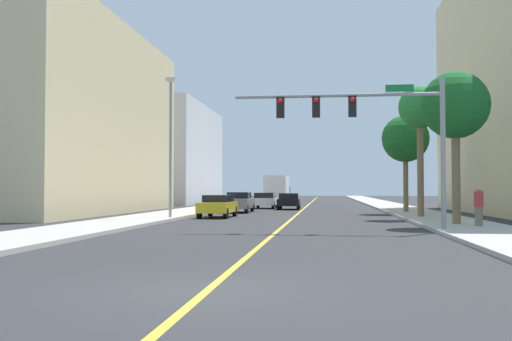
% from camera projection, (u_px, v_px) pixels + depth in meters
% --- Properties ---
extents(ground, '(192.00, 192.00, 0.00)m').
position_uv_depth(ground, '(304.00, 208.00, 51.40)').
color(ground, '#2D2D30').
extents(sidewalk_left, '(3.63, 168.00, 0.15)m').
position_uv_depth(sidewalk_left, '(216.00, 207.00, 52.36)').
color(sidewalk_left, '#B2ADA3').
rests_on(sidewalk_left, ground).
extents(sidewalk_right, '(3.63, 168.00, 0.15)m').
position_uv_depth(sidewalk_right, '(396.00, 208.00, 50.45)').
color(sidewalk_right, '#B2ADA3').
rests_on(sidewalk_right, ground).
extents(lane_marking_center, '(0.16, 144.00, 0.01)m').
position_uv_depth(lane_marking_center, '(304.00, 208.00, 51.40)').
color(lane_marking_center, yellow).
rests_on(lane_marking_center, ground).
extents(building_left_near, '(14.80, 24.56, 13.32)m').
position_uv_depth(building_left_near, '(30.00, 120.00, 42.17)').
color(building_left_near, beige).
rests_on(building_left_near, ground).
extents(building_left_far, '(11.06, 20.21, 11.36)m').
position_uv_depth(building_left_far, '(161.00, 155.00, 68.81)').
color(building_left_far, silver).
rests_on(building_left_far, ground).
extents(traffic_signal_mast, '(8.36, 0.36, 5.89)m').
position_uv_depth(traffic_signal_mast, '(370.00, 121.00, 23.24)').
color(traffic_signal_mast, gray).
rests_on(traffic_signal_mast, sidewalk_right).
extents(street_lamp, '(0.56, 0.28, 7.73)m').
position_uv_depth(street_lamp, '(170.00, 139.00, 32.28)').
color(street_lamp, gray).
rests_on(street_lamp, sidewalk_left).
extents(palm_near, '(3.02, 3.02, 6.81)m').
position_uv_depth(palm_near, '(455.00, 107.00, 26.09)').
color(palm_near, brown).
rests_on(palm_near, sidewalk_right).
extents(palm_mid, '(2.43, 2.43, 7.41)m').
position_uv_depth(palm_mid, '(420.00, 110.00, 33.11)').
color(palm_mid, brown).
rests_on(palm_mid, sidewalk_right).
extents(palm_far, '(3.23, 3.23, 6.62)m').
position_uv_depth(palm_far, '(405.00, 139.00, 39.99)').
color(palm_far, brown).
rests_on(palm_far, sidewalk_right).
extents(car_yellow, '(1.81, 4.07, 1.34)m').
position_uv_depth(car_yellow, '(218.00, 205.00, 34.62)').
color(car_yellow, gold).
rests_on(car_yellow, ground).
extents(car_black, '(1.87, 4.24, 1.34)m').
position_uv_depth(car_black, '(289.00, 201.00, 48.42)').
color(car_black, black).
rests_on(car_black, ground).
extents(car_gray, '(1.76, 4.36, 1.47)m').
position_uv_depth(car_gray, '(239.00, 202.00, 42.12)').
color(car_gray, slate).
rests_on(car_gray, ground).
extents(car_white, '(1.95, 4.39, 1.37)m').
position_uv_depth(car_white, '(265.00, 200.00, 50.79)').
color(car_white, white).
rests_on(car_white, ground).
extents(delivery_truck, '(2.45, 7.39, 3.13)m').
position_uv_depth(delivery_truck, '(277.00, 189.00, 64.90)').
color(delivery_truck, '#194799').
rests_on(delivery_truck, ground).
extents(pedestrian, '(0.38, 0.38, 1.67)m').
position_uv_depth(pedestrian, '(479.00, 206.00, 24.29)').
color(pedestrian, '#726651').
rests_on(pedestrian, sidewalk_right).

